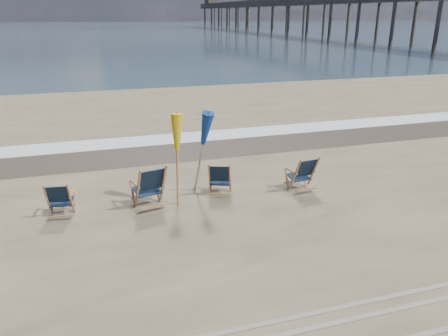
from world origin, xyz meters
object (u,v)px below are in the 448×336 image
at_px(beach_chair_1, 164,185).
at_px(umbrella_blue, 200,128).
at_px(umbrella_yellow, 176,138).
at_px(fishing_pier, 301,12).
at_px(beach_chair_0, 71,199).
at_px(beach_chair_2, 230,179).
at_px(beach_chair_3, 314,173).

height_order(beach_chair_1, umbrella_blue, umbrella_blue).
relative_size(umbrella_yellow, fishing_pier, 0.02).
xyz_separation_m(beach_chair_0, fishing_pier, (41.52, 71.55, 4.21)).
bearing_deg(beach_chair_0, beach_chair_2, -170.35).
relative_size(umbrella_blue, fishing_pier, 0.02).
distance_m(beach_chair_0, umbrella_blue, 3.43).
bearing_deg(umbrella_blue, beach_chair_3, -12.85).
xyz_separation_m(beach_chair_3, umbrella_blue, (-2.83, 0.65, 1.24)).
height_order(beach_chair_1, umbrella_yellow, umbrella_yellow).
bearing_deg(umbrella_yellow, beach_chair_0, -178.80).
xyz_separation_m(beach_chair_2, fishing_pier, (37.74, 71.46, 4.19)).
distance_m(beach_chair_1, umbrella_yellow, 1.16).
xyz_separation_m(beach_chair_2, umbrella_yellow, (-1.32, -0.04, 1.20)).
bearing_deg(beach_chair_3, fishing_pier, -123.09).
height_order(beach_chair_0, beach_chair_1, beach_chair_1).
bearing_deg(beach_chair_3, umbrella_blue, -19.57).
relative_size(beach_chair_2, umbrella_blue, 0.40).
xyz_separation_m(beach_chair_1, beach_chair_3, (3.87, -0.16, -0.06)).
relative_size(beach_chair_1, beach_chair_3, 1.13).
xyz_separation_m(beach_chair_3, umbrella_yellow, (-3.51, 0.23, 1.16)).
height_order(beach_chair_0, fishing_pier, fishing_pier).
distance_m(umbrella_blue, fishing_pier, 80.84).
relative_size(umbrella_yellow, umbrella_blue, 0.96).
distance_m(umbrella_yellow, fishing_pier, 81.53).
bearing_deg(fishing_pier, umbrella_yellow, -118.65).
height_order(beach_chair_0, beach_chair_3, beach_chair_3).
height_order(beach_chair_0, umbrella_yellow, umbrella_yellow).
bearing_deg(fishing_pier, beach_chair_2, -117.84).
relative_size(beach_chair_0, beach_chair_1, 0.80).
relative_size(beach_chair_0, umbrella_yellow, 0.40).
height_order(beach_chair_1, beach_chair_3, beach_chair_1).
relative_size(beach_chair_0, fishing_pier, 0.01).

